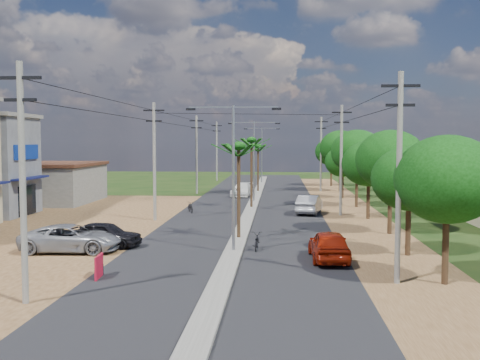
% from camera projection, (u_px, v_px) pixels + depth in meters
% --- Properties ---
extents(ground, '(160.00, 160.00, 0.00)m').
position_uv_depth(ground, '(233.00, 253.00, 30.47)').
color(ground, black).
rests_on(ground, ground).
extents(road, '(12.00, 110.00, 0.04)m').
position_uv_depth(road, '(248.00, 216.00, 45.39)').
color(road, black).
rests_on(road, ground).
extents(median, '(1.00, 90.00, 0.18)m').
position_uv_depth(median, '(250.00, 211.00, 48.37)').
color(median, '#605E56').
rests_on(median, ground).
extents(dirt_lot_west, '(18.00, 46.00, 0.04)m').
position_uv_depth(dirt_lot_west, '(30.00, 227.00, 39.46)').
color(dirt_lot_west, '#50371B').
rests_on(dirt_lot_west, ground).
extents(dirt_shoulder_east, '(5.00, 90.00, 0.03)m').
position_uv_depth(dirt_shoulder_east, '(354.00, 217.00, 44.81)').
color(dirt_shoulder_east, '#50371B').
rests_on(dirt_shoulder_east, ground).
extents(low_shed, '(10.40, 10.40, 3.95)m').
position_uv_depth(low_shed, '(42.00, 183.00, 55.66)').
color(low_shed, '#605E56').
rests_on(low_shed, ground).
extents(house_east_far, '(7.60, 7.50, 4.60)m').
position_uv_depth(house_east_far, '(462.00, 178.00, 56.72)').
color(house_east_far, tan).
rests_on(house_east_far, ground).
extents(tree_east_a, '(4.40, 4.40, 6.37)m').
position_uv_depth(tree_east_a, '(447.00, 179.00, 23.53)').
color(tree_east_a, black).
rests_on(tree_east_a, ground).
extents(tree_east_b, '(4.00, 4.00, 5.83)m').
position_uv_depth(tree_east_b, '(409.00, 179.00, 29.54)').
color(tree_east_b, black).
rests_on(tree_east_b, ground).
extents(tree_east_c, '(4.60, 4.60, 6.83)m').
position_uv_depth(tree_east_c, '(391.00, 160.00, 36.43)').
color(tree_east_c, black).
rests_on(tree_east_c, ground).
extents(tree_east_d, '(4.20, 4.20, 6.13)m').
position_uv_depth(tree_east_d, '(369.00, 164.00, 43.45)').
color(tree_east_d, black).
rests_on(tree_east_d, ground).
extents(tree_east_e, '(4.80, 4.80, 7.14)m').
position_uv_depth(tree_east_e, '(357.00, 152.00, 51.34)').
color(tree_east_e, black).
rests_on(tree_east_e, ground).
extents(tree_east_f, '(3.80, 3.80, 5.52)m').
position_uv_depth(tree_east_f, '(343.00, 162.00, 59.42)').
color(tree_east_f, black).
rests_on(tree_east_f, ground).
extents(tree_east_g, '(5.00, 5.00, 7.38)m').
position_uv_depth(tree_east_g, '(340.00, 148.00, 67.24)').
color(tree_east_g, black).
rests_on(tree_east_g, ground).
extents(tree_east_h, '(4.40, 4.40, 6.52)m').
position_uv_depth(tree_east_h, '(332.00, 152.00, 75.27)').
color(tree_east_h, black).
rests_on(tree_east_h, ground).
extents(palm_median_near, '(2.00, 2.00, 6.15)m').
position_uv_depth(palm_median_near, '(239.00, 150.00, 34.06)').
color(palm_median_near, black).
rests_on(palm_median_near, ground).
extents(palm_median_mid, '(2.00, 2.00, 6.55)m').
position_uv_depth(palm_median_mid, '(252.00, 143.00, 49.96)').
color(palm_median_mid, black).
rests_on(palm_median_mid, ground).
extents(palm_median_far, '(2.00, 2.00, 5.85)m').
position_uv_depth(palm_median_far, '(258.00, 148.00, 65.93)').
color(palm_median_far, black).
rests_on(palm_median_far, ground).
extents(streetlight_near, '(5.10, 0.18, 8.00)m').
position_uv_depth(streetlight_near, '(233.00, 165.00, 30.13)').
color(streetlight_near, gray).
rests_on(streetlight_near, ground).
extents(streetlight_mid, '(5.10, 0.18, 8.00)m').
position_uv_depth(streetlight_mid, '(254.00, 154.00, 55.01)').
color(streetlight_mid, gray).
rests_on(streetlight_mid, ground).
extents(streetlight_far, '(5.10, 0.18, 8.00)m').
position_uv_depth(streetlight_far, '(262.00, 150.00, 79.89)').
color(streetlight_far, gray).
rests_on(streetlight_far, ground).
extents(utility_pole_w_a, '(1.60, 0.24, 9.00)m').
position_uv_depth(utility_pole_w_a, '(22.00, 177.00, 20.67)').
color(utility_pole_w_a, '#605E56').
rests_on(utility_pole_w_a, ground).
extents(utility_pole_w_b, '(1.60, 0.24, 9.00)m').
position_uv_depth(utility_pole_w_b, '(154.00, 159.00, 42.56)').
color(utility_pole_w_b, '#605E56').
rests_on(utility_pole_w_b, ground).
extents(utility_pole_w_c, '(1.60, 0.24, 9.00)m').
position_uv_depth(utility_pole_w_c, '(197.00, 153.00, 64.45)').
color(utility_pole_w_c, '#605E56').
rests_on(utility_pole_w_c, ground).
extents(utility_pole_w_d, '(1.60, 0.24, 9.00)m').
position_uv_depth(utility_pole_w_d, '(217.00, 150.00, 85.35)').
color(utility_pole_w_d, '#605E56').
rests_on(utility_pole_w_d, ground).
extents(utility_pole_e_a, '(1.60, 0.24, 9.00)m').
position_uv_depth(utility_pole_e_a, '(399.00, 173.00, 23.65)').
color(utility_pole_e_a, '#605E56').
rests_on(utility_pole_e_a, ground).
extents(utility_pole_e_b, '(1.60, 0.24, 9.00)m').
position_uv_depth(utility_pole_e_b, '(341.00, 157.00, 45.54)').
color(utility_pole_e_b, '#605E56').
rests_on(utility_pole_e_b, ground).
extents(utility_pole_e_c, '(1.60, 0.24, 9.00)m').
position_uv_depth(utility_pole_e_c, '(321.00, 152.00, 67.44)').
color(utility_pole_e_c, '#605E56').
rests_on(utility_pole_e_c, ground).
extents(car_red_near, '(1.98, 4.64, 1.56)m').
position_uv_depth(car_red_near, '(329.00, 246.00, 28.43)').
color(car_red_near, maroon).
rests_on(car_red_near, ground).
extents(car_silver_mid, '(2.55, 4.98, 1.56)m').
position_uv_depth(car_silver_mid, '(309.00, 205.00, 46.85)').
color(car_silver_mid, gray).
rests_on(car_silver_mid, ground).
extents(car_white_far, '(2.51, 5.03, 1.40)m').
position_uv_depth(car_white_far, '(242.00, 190.00, 61.41)').
color(car_white_far, silver).
rests_on(car_white_far, ground).
extents(car_parked_silver, '(5.51, 2.74, 1.50)m').
position_uv_depth(car_parked_silver, '(71.00, 239.00, 30.63)').
color(car_parked_silver, gray).
rests_on(car_parked_silver, ground).
extents(car_parked_dark, '(4.43, 2.37, 1.43)m').
position_uv_depth(car_parked_dark, '(105.00, 235.00, 32.22)').
color(car_parked_dark, black).
rests_on(car_parked_dark, ground).
extents(moto_rider_east, '(0.66, 1.79, 0.94)m').
position_uv_depth(moto_rider_east, '(256.00, 242.00, 31.27)').
color(moto_rider_east, black).
rests_on(moto_rider_east, ground).
extents(moto_rider_west_a, '(1.24, 1.98, 0.98)m').
position_uv_depth(moto_rider_west_a, '(191.00, 207.00, 47.44)').
color(moto_rider_west_a, black).
rests_on(moto_rider_west_a, ground).
extents(moto_rider_west_b, '(1.00, 1.87, 1.08)m').
position_uv_depth(moto_rider_west_b, '(238.00, 193.00, 59.95)').
color(moto_rider_west_b, black).
rests_on(moto_rider_west_b, ground).
extents(roadside_sign, '(0.18, 1.27, 1.06)m').
position_uv_depth(roadside_sign, '(99.00, 267.00, 24.84)').
color(roadside_sign, maroon).
rests_on(roadside_sign, ground).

